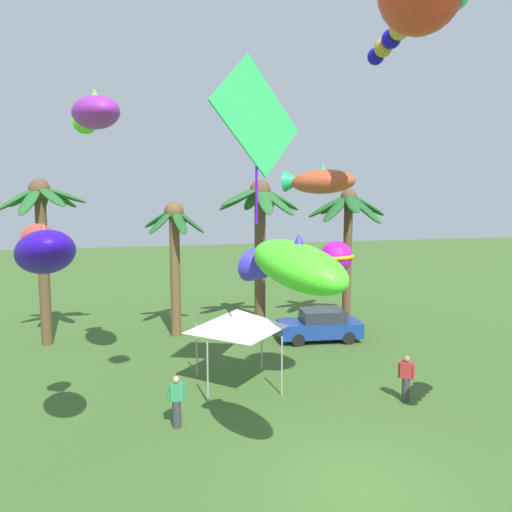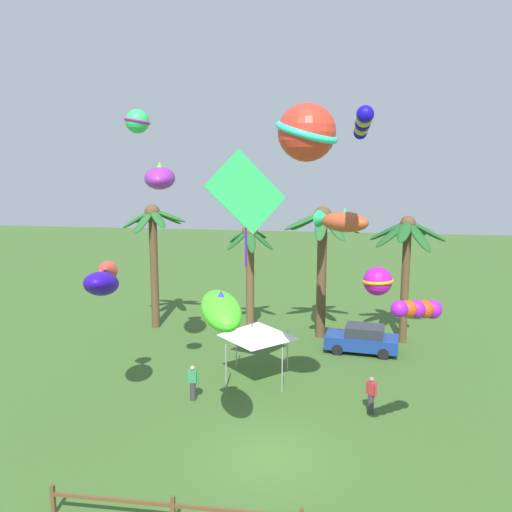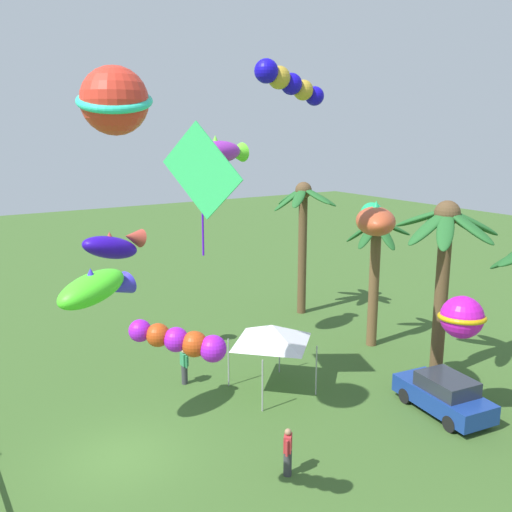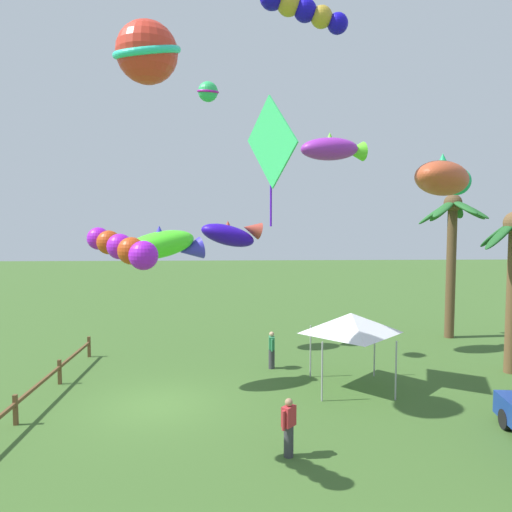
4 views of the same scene
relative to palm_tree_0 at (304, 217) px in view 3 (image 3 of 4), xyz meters
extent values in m
plane|color=#3D6028|center=(8.94, -14.21, -5.73)|extent=(120.00, 120.00, 0.00)
cylinder|color=brown|center=(-0.02, -0.03, -2.11)|extent=(0.50, 0.50, 7.23)
ellipsoid|color=#236028|center=(0.96, 0.14, 1.26)|extent=(2.14, 0.94, 0.97)
ellipsoid|color=#236028|center=(0.70, 0.58, 1.14)|extent=(1.90, 1.74, 1.19)
ellipsoid|color=#236028|center=(-0.11, 0.89, 1.13)|extent=(0.78, 2.03, 1.21)
ellipsoid|color=#236028|center=(-0.78, 0.54, 1.16)|extent=(1.96, 1.67, 1.15)
ellipsoid|color=#236028|center=(-0.89, -0.26, 1.08)|extent=(2.02, 1.06, 1.30)
ellipsoid|color=#236028|center=(-0.30, -0.83, 1.00)|extent=(1.18, 1.94, 1.45)
ellipsoid|color=#236028|center=(0.58, -0.78, 1.18)|extent=(1.71, 1.95, 1.11)
sphere|color=brown|center=(-0.02, -0.03, 1.50)|extent=(0.94, 0.94, 0.94)
cylinder|color=brown|center=(6.00, -0.17, -2.63)|extent=(0.50, 0.50, 6.20)
ellipsoid|color=#1E5623|center=(6.71, -0.29, 0.00)|extent=(1.64, 0.77, 1.36)
ellipsoid|color=#1E5623|center=(6.36, 0.60, 0.22)|extent=(1.23, 1.85, 0.96)
ellipsoid|color=#1E5623|center=(5.32, 0.25, 0.12)|extent=(1.74, 1.34, 1.14)
ellipsoid|color=#1E5623|center=(5.38, -0.56, 0.02)|extent=(1.63, 1.29, 1.34)
ellipsoid|color=#1E5623|center=(6.17, -0.87, 0.00)|extent=(0.89, 1.66, 1.36)
sphere|color=brown|center=(6.00, -0.17, 0.47)|extent=(0.95, 0.95, 0.95)
cylinder|color=brown|center=(10.26, -0.43, -2.12)|extent=(0.56, 0.56, 7.21)
ellipsoid|color=#236028|center=(11.32, -0.31, 1.05)|extent=(2.33, 0.93, 1.40)
ellipsoid|color=#236028|center=(10.84, 0.49, 1.09)|extent=(1.80, 2.30, 1.32)
ellipsoid|color=#236028|center=(10.16, 0.62, 1.04)|extent=(0.88, 2.31, 1.41)
ellipsoid|color=#236028|center=(9.31, 0.06, 1.06)|extent=(2.33, 1.65, 1.38)
ellipsoid|color=#236028|center=(9.19, -0.77, 1.17)|extent=(2.44, 1.35, 1.17)
ellipsoid|color=#236028|center=(10.20, -1.45, 0.98)|extent=(0.80, 2.23, 1.53)
ellipsoid|color=#236028|center=(10.87, -1.23, 0.95)|extent=(1.85, 2.13, 1.58)
sphere|color=brown|center=(10.26, -0.43, 1.48)|extent=(1.07, 1.07, 1.07)
cube|color=navy|center=(12.58, -2.79, -5.13)|extent=(4.08, 2.17, 0.70)
cube|color=#282D38|center=(12.73, -2.81, -4.50)|extent=(2.20, 1.73, 0.56)
cylinder|color=black|center=(11.28, -3.41, -5.43)|extent=(0.62, 0.25, 0.60)
cylinder|color=black|center=(11.47, -1.86, -5.43)|extent=(0.62, 0.25, 0.60)
cylinder|color=black|center=(13.68, -3.71, -5.43)|extent=(0.62, 0.25, 0.60)
cylinder|color=black|center=(13.87, -2.16, -5.43)|extent=(0.62, 0.25, 0.60)
cylinder|color=#38383D|center=(12.70, -10.13, -5.31)|extent=(0.26, 0.26, 0.84)
cube|color=#B72D33|center=(12.70, -10.13, -4.62)|extent=(0.44, 0.43, 0.54)
sphere|color=#A37556|center=(12.70, -10.13, -4.24)|extent=(0.21, 0.21, 0.21)
cylinder|color=#B72D33|center=(12.53, -9.98, -4.67)|extent=(0.09, 0.09, 0.52)
cylinder|color=#B72D33|center=(12.87, -10.29, -4.67)|extent=(0.09, 0.09, 0.52)
cylinder|color=#38383D|center=(5.03, -10.02, -5.31)|extent=(0.26, 0.26, 0.84)
cube|color=#338956|center=(5.03, -10.02, -4.62)|extent=(0.38, 0.24, 0.54)
sphere|color=tan|center=(5.03, -10.02, -4.24)|extent=(0.21, 0.21, 0.21)
cylinder|color=#338956|center=(4.80, -10.01, -4.67)|extent=(0.09, 0.09, 0.52)
cylinder|color=#338956|center=(5.26, -10.02, -4.67)|extent=(0.09, 0.09, 0.52)
cylinder|color=#9E9EA3|center=(6.21, -8.54, -4.68)|extent=(0.06, 0.06, 2.10)
cylinder|color=#9E9EA3|center=(8.81, -8.54, -4.68)|extent=(0.06, 0.06, 2.10)
cylinder|color=#9E9EA3|center=(6.21, -5.94, -4.68)|extent=(0.06, 0.06, 2.10)
cylinder|color=#9E9EA3|center=(8.81, -5.94, -4.68)|extent=(0.06, 0.06, 2.10)
pyramid|color=white|center=(7.51, -7.24, -3.25)|extent=(2.86, 2.86, 0.75)
sphere|color=#CC16C0|center=(13.29, -3.00, -1.67)|extent=(1.53, 1.53, 1.53)
torus|color=gold|center=(13.29, -3.00, -1.67)|extent=(2.36, 2.36, 0.29)
ellipsoid|color=#280BB6|center=(1.89, -11.91, -0.14)|extent=(1.97, 3.05, 1.59)
cone|color=#BD4134|center=(1.60, -10.75, 0.15)|extent=(1.07, 1.20, 1.03)
cone|color=#BD4134|center=(1.89, -11.91, 0.29)|extent=(0.64, 0.64, 0.54)
cube|color=#35CE68|center=(7.45, -10.24, 3.43)|extent=(3.09, 1.62, 3.44)
cylinder|color=#5611E4|center=(7.45, -10.24, 1.47)|extent=(0.07, 0.07, 2.24)
sphere|color=red|center=(10.09, -14.18, 5.60)|extent=(1.86, 1.86, 1.86)
torus|color=#2FE3BC|center=(10.09, -14.18, 5.60)|extent=(2.65, 2.66, 0.81)
ellipsoid|color=#BE4C2A|center=(11.44, -5.62, 1.76)|extent=(2.93, 2.74, 1.04)
cone|color=#1EB668|center=(10.51, -4.87, 1.79)|extent=(1.21, 1.21, 0.87)
cone|color=#1EB668|center=(11.44, -5.62, 2.20)|extent=(0.75, 0.75, 0.55)
sphere|color=#30C964|center=(3.93, -12.70, 6.08)|extent=(0.86, 0.86, 0.86)
torus|color=#B21CA8|center=(3.93, -12.70, 6.08)|extent=(1.18, 1.18, 0.27)
ellipsoid|color=purple|center=(2.90, -7.21, 3.84)|extent=(2.11, 3.14, 1.15)
cone|color=#65E82E|center=(2.57, -5.98, 3.79)|extent=(1.11, 1.14, 0.94)
cone|color=#65E82E|center=(2.90, -7.21, 4.30)|extent=(0.69, 0.69, 0.58)
sphere|color=#150BCD|center=(12.05, -10.55, 6.40)|extent=(0.66, 0.66, 0.66)
sphere|color=gold|center=(12.02, -10.11, 6.25)|extent=(0.64, 0.64, 0.64)
sphere|color=#150BCD|center=(12.00, -9.67, 6.10)|extent=(0.61, 0.61, 0.61)
sphere|color=gold|center=(11.97, -9.24, 5.95)|extent=(0.59, 0.59, 0.59)
sphere|color=#150BCD|center=(11.95, -8.80, 5.80)|extent=(0.56, 0.56, 0.56)
ellipsoid|color=#4AEC28|center=(7.28, -14.34, -0.33)|extent=(2.33, 3.09, 1.44)
cone|color=#3C31DE|center=(6.80, -13.24, -0.55)|extent=(1.17, 1.24, 0.99)
cone|color=#3C31DE|center=(7.28, -14.34, 0.11)|extent=(0.70, 0.70, 0.54)
sphere|color=#A61ADE|center=(14.36, -13.57, -0.21)|extent=(0.65, 0.65, 0.65)
sphere|color=#CC4515|center=(14.05, -13.90, -0.13)|extent=(0.63, 0.63, 0.63)
sphere|color=#A61ADE|center=(13.75, -14.23, -0.04)|extent=(0.60, 0.60, 0.60)
sphere|color=#CC4515|center=(13.44, -14.56, 0.04)|extent=(0.58, 0.58, 0.58)
sphere|color=#A61ADE|center=(13.13, -14.89, 0.12)|extent=(0.55, 0.55, 0.55)
camera|label=1|loc=(3.74, -24.05, 1.14)|focal=34.14mm
camera|label=2|loc=(11.17, -32.29, 4.89)|focal=39.02mm
camera|label=3|loc=(25.50, -19.45, 4.84)|focal=39.76mm
camera|label=4|loc=(25.03, -11.52, 0.55)|focal=33.68mm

